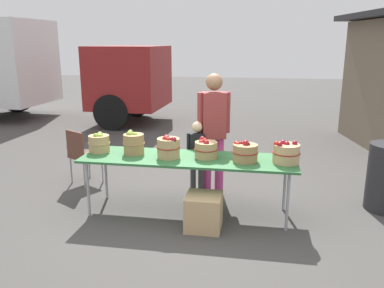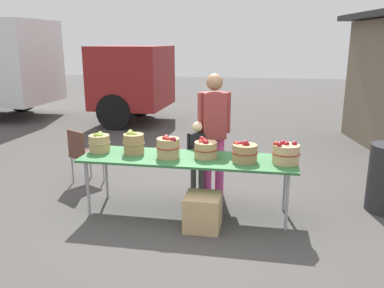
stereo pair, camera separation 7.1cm
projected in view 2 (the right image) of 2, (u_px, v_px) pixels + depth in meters
ground_plane at (188, 213)px, 5.17m from camera, size 40.00×40.00×0.00m
market_table at (188, 160)px, 4.99m from camera, size 2.70×0.76×0.75m
apple_basket_green_0 at (99, 143)px, 5.23m from camera, size 0.29×0.29×0.27m
apple_basket_green_1 at (133, 143)px, 5.13m from camera, size 0.28×0.28×0.31m
apple_basket_red_0 at (168, 147)px, 4.95m from camera, size 0.30×0.30×0.29m
apple_basket_red_1 at (206, 149)px, 4.95m from camera, size 0.30×0.30×0.26m
apple_basket_red_2 at (244, 152)px, 4.79m from camera, size 0.32×0.32×0.27m
apple_basket_red_3 at (286, 153)px, 4.73m from camera, size 0.34×0.34×0.28m
vendor_adult at (214, 126)px, 5.52m from camera, size 0.45×0.31×1.75m
child_customer at (197, 153)px, 5.53m from camera, size 0.29×0.19×1.10m
box_truck at (13, 66)px, 11.26m from camera, size 7.75×2.36×2.75m
folding_chair at (83, 152)px, 6.12m from camera, size 0.55×0.55×0.86m
produce_crate at (203, 212)px, 4.69m from camera, size 0.42×0.42×0.42m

